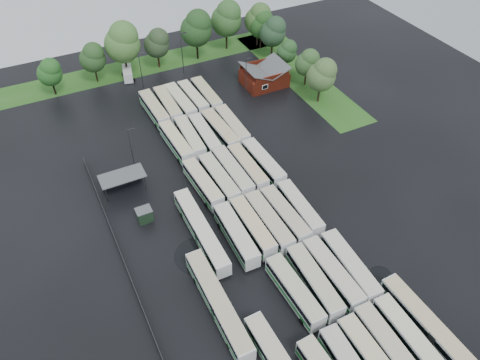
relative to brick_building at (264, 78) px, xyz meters
name	(u,v)px	position (x,y,z in m)	size (l,w,h in m)	color
ground	(261,238)	(-24.00, -42.77, -1.87)	(160.00, 160.00, 0.00)	black
brick_building	(264,78)	(0.00, 0.00, 0.00)	(10.07, 8.60, 5.39)	maroon
wash_shed	(122,177)	(-41.20, -20.74, 1.12)	(8.20, 4.20, 3.58)	#2D2D30
utility_hut	(144,215)	(-40.20, -30.17, -0.55)	(2.70, 2.20, 2.62)	black
grass_strip_north	(149,64)	(-22.00, 22.03, -1.86)	(80.00, 10.00, 0.01)	#285B1A
grass_strip_east	(299,75)	(10.00, 0.03, -1.86)	(10.00, 50.00, 0.01)	#285B1A
west_fence	(119,248)	(-46.20, -34.77, -1.27)	(0.10, 50.00, 1.20)	#2D2D30
bus_r0c3	(388,348)	(-18.80, -68.55, 0.07)	(3.00, 12.73, 3.53)	silver
bus_r0c4	(408,337)	(-15.40, -68.45, 0.02)	(2.83, 12.38, 3.43)	silver
bus_r1c1	(294,291)	(-25.36, -55.37, 0.05)	(2.97, 12.56, 3.48)	silver
bus_r1c2	(314,281)	(-21.85, -55.24, 0.10)	(3.29, 12.97, 3.58)	silver
bus_r1c3	(332,273)	(-18.60, -55.27, 0.13)	(2.78, 13.01, 3.62)	silver
bus_r1c4	(350,266)	(-15.44, -55.36, 0.12)	(3.37, 13.11, 3.62)	silver
bus_r2c0	(236,235)	(-28.25, -41.83, 0.10)	(3.10, 12.93, 3.58)	silver
bus_r2c1	(252,227)	(-25.01, -41.43, 0.06)	(2.77, 12.57, 3.49)	silver
bus_r2c2	(269,222)	(-22.05, -41.74, 0.11)	(2.77, 12.91, 3.59)	silver
bus_r2c3	(285,215)	(-18.88, -41.62, 0.08)	(2.91, 12.74, 3.53)	silver
bus_r2c4	(300,208)	(-15.70, -41.32, 0.02)	(3.05, 12.40, 3.43)	silver
bus_r3c0	(203,184)	(-28.26, -28.08, 0.04)	(3.19, 12.54, 3.46)	silver
bus_r3c1	(219,179)	(-25.08, -28.20, 0.08)	(3.01, 12.80, 3.54)	silver
bus_r3c2	(233,172)	(-22.04, -27.72, 0.12)	(2.88, 13.03, 3.62)	silver
bus_r3c3	(248,168)	(-18.90, -27.82, 0.03)	(2.73, 12.43, 3.45)	silver
bus_r3c4	(263,163)	(-15.52, -27.89, 0.08)	(3.03, 12.80, 3.55)	silver
bus_r4c0	(176,143)	(-28.24, -14.39, 0.03)	(3.04, 12.48, 3.45)	silver
bus_r4c1	(190,138)	(-25.21, -14.14, 0.06)	(3.17, 12.68, 3.50)	silver
bus_r4c2	(205,135)	(-22.09, -14.71, 0.03)	(3.02, 12.49, 3.45)	silver
bus_r4c3	(220,130)	(-18.65, -14.71, 0.11)	(3.26, 13.04, 3.60)	silver
bus_r4c4	(232,126)	(-15.66, -14.33, 0.06)	(2.85, 12.62, 3.50)	silver
bus_r5c0	(154,109)	(-28.34, -1.11, 0.09)	(3.06, 12.87, 3.56)	silver
bus_r5c1	(168,105)	(-25.09, -0.85, 0.07)	(2.93, 12.69, 3.52)	silver
bus_r5c2	(180,102)	(-22.16, -1.02, 0.11)	(3.19, 13.01, 3.60)	silver
bus_r5c3	(193,98)	(-18.92, -0.68, 0.01)	(3.00, 12.34, 3.41)	silver
bus_r5c4	(206,95)	(-15.71, -0.95, 0.06)	(2.74, 12.58, 3.50)	silver
artic_bus_west_b	(201,231)	(-33.04, -38.41, 0.04)	(2.78, 18.54, 3.44)	silver
artic_bus_west_c	(218,303)	(-36.26, -52.22, 0.05)	(2.73, 18.67, 3.46)	silver
artic_bus_east	(432,332)	(-11.87, -69.36, 0.03)	(3.08, 18.46, 3.41)	silver
minibus	(128,73)	(-28.90, 17.66, -0.44)	(3.43, 6.24, 2.58)	silver
tree_north_0	(50,72)	(-46.38, 18.18, 4.16)	(5.66, 5.66, 9.37)	black
tree_north_1	(93,57)	(-36.02, 19.49, 4.75)	(6.21, 6.21, 10.28)	black
tree_north_2	(123,42)	(-28.46, 18.91, 7.30)	(8.60, 8.60, 14.24)	black
tree_north_3	(157,43)	(-19.93, 19.37, 4.90)	(6.36, 6.36, 10.53)	#382013
tree_north_4	(197,28)	(-9.29, 19.05, 6.74)	(8.08, 8.08, 13.38)	black
tree_north_5	(227,18)	(0.00, 20.77, 6.79)	(8.12, 8.12, 13.45)	black
tree_north_6	(259,18)	(8.46, 18.94, 5.74)	(7.14, 7.14, 11.82)	black
tree_east_0	(322,75)	(7.84, -12.35, 5.18)	(6.62, 6.62, 10.96)	#2D2216
tree_east_1	(308,62)	(9.08, -4.68, 4.16)	(5.65, 5.65, 9.37)	black
tree_east_2	(287,51)	(8.30, 3.44, 3.46)	(5.00, 5.00, 8.28)	black
tree_east_3	(274,31)	(8.72, 11.25, 5.28)	(6.70, 6.70, 11.10)	black
tree_east_4	(262,24)	(8.44, 17.00, 4.98)	(6.43, 6.43, 10.64)	black
lamp_post_ne	(247,75)	(-6.26, -2.73, 3.78)	(1.50, 0.29, 9.72)	#2D2D30
lamp_post_nw	(132,147)	(-37.67, -16.69, 3.83)	(1.51, 0.29, 9.81)	#2D2D30
lamp_post_back_w	(141,68)	(-26.88, 11.40, 3.57)	(1.44, 0.28, 9.36)	#2D2D30
lamp_post_back_e	(182,51)	(-15.57, 13.49, 4.49)	(1.69, 0.33, 10.94)	#2D2D30
puddle_0	(322,354)	(-26.38, -64.59, -1.86)	(3.78, 3.78, 0.01)	black
puddle_1	(392,340)	(-16.56, -67.27, -1.86)	(4.67, 4.67, 0.01)	black
puddle_2	(198,255)	(-34.94, -41.48, -1.86)	(7.96, 7.96, 0.01)	black
puddle_3	(308,243)	(-17.60, -47.23, -1.86)	(3.32, 3.32, 0.01)	black
puddle_4	(381,275)	(-10.91, -57.88, -1.86)	(3.65, 3.65, 0.01)	black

